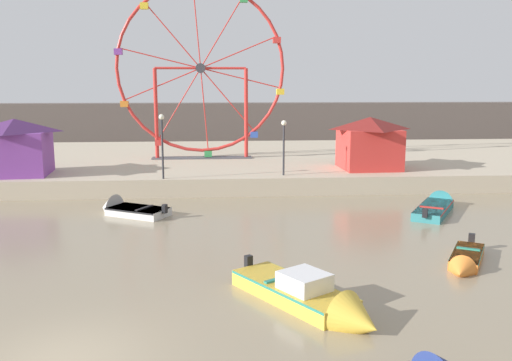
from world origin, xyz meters
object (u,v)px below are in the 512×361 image
(carnival_booth_red_striped, at_px, (369,142))
(promenade_lamp_near, at_px, (284,139))
(ferris_wheel_red_frame, at_px, (201,71))
(carnival_booth_purple_stall, at_px, (16,146))
(motorboat_orange_hull, at_px, (465,261))
(motorboat_teal_painted, at_px, (437,206))
(promenade_lamp_far, at_px, (162,137))
(motorboat_pale_grey, at_px, (125,210))
(motorboat_mustard_yellow, at_px, (315,300))

(carnival_booth_red_striped, bearing_deg, promenade_lamp_near, -161.90)
(ferris_wheel_red_frame, relative_size, carnival_booth_purple_stall, 2.86)
(motorboat_orange_hull, relative_size, carnival_booth_purple_stall, 0.83)
(motorboat_teal_painted, xyz_separation_m, promenade_lamp_far, (-14.86, 4.54, 3.35))
(motorboat_pale_grey, relative_size, motorboat_orange_hull, 1.11)
(ferris_wheel_red_frame, bearing_deg, carnival_booth_red_striped, -28.00)
(motorboat_mustard_yellow, distance_m, motorboat_orange_hull, 7.15)
(motorboat_teal_painted, height_order, promenade_lamp_near, promenade_lamp_near)
(ferris_wheel_red_frame, bearing_deg, motorboat_mustard_yellow, -81.46)
(carnival_booth_purple_stall, height_order, promenade_lamp_far, promenade_lamp_far)
(carnival_booth_red_striped, bearing_deg, motorboat_teal_painted, -79.44)
(motorboat_pale_grey, height_order, ferris_wheel_red_frame, ferris_wheel_red_frame)
(motorboat_pale_grey, distance_m, motorboat_teal_painted, 16.46)
(motorboat_mustard_yellow, xyz_separation_m, promenade_lamp_far, (-5.97, 16.97, 3.25))
(carnival_booth_red_striped, distance_m, promenade_lamp_far, 13.54)
(motorboat_teal_painted, relative_size, carnival_booth_red_striped, 1.31)
(motorboat_teal_painted, distance_m, promenade_lamp_near, 9.75)
(promenade_lamp_far, bearing_deg, carnival_booth_purple_stall, 166.87)
(promenade_lamp_near, bearing_deg, ferris_wheel_red_frame, 122.56)
(motorboat_pale_grey, distance_m, carnival_booth_purple_stall, 10.16)
(motorboat_mustard_yellow, xyz_separation_m, motorboat_orange_hull, (6.24, 3.49, -0.13))
(motorboat_mustard_yellow, bearing_deg, carnival_booth_red_striped, 127.05)
(motorboat_mustard_yellow, bearing_deg, promenade_lamp_near, 142.89)
(motorboat_teal_painted, xyz_separation_m, motorboat_orange_hull, (-2.64, -8.95, -0.03))
(motorboat_pale_grey, height_order, motorboat_orange_hull, motorboat_pale_grey)
(motorboat_pale_grey, height_order, carnival_booth_purple_stall, carnival_booth_purple_stall)
(motorboat_mustard_yellow, bearing_deg, motorboat_teal_painted, 111.50)
(carnival_booth_red_striped, bearing_deg, ferris_wheel_red_frame, 150.02)
(motorboat_teal_painted, distance_m, ferris_wheel_red_frame, 19.85)
(motorboat_orange_hull, bearing_deg, carnival_booth_purple_stall, -95.15)
(ferris_wheel_red_frame, height_order, carnival_booth_purple_stall, ferris_wheel_red_frame)
(carnival_booth_purple_stall, xyz_separation_m, promenade_lamp_near, (16.35, -1.39, 0.45))
(carnival_booth_purple_stall, xyz_separation_m, carnival_booth_red_striped, (22.29, 0.78, -0.02))
(motorboat_mustard_yellow, height_order, carnival_booth_red_striped, carnival_booth_red_striped)
(motorboat_orange_hull, height_order, carnival_booth_red_striped, carnival_booth_red_striped)
(motorboat_mustard_yellow, xyz_separation_m, carnival_booth_red_striped, (7.23, 19.88, 2.53))
(motorboat_orange_hull, distance_m, carnival_booth_red_striped, 16.63)
(motorboat_orange_hull, bearing_deg, promenade_lamp_near, -129.70)
(carnival_booth_red_striped, xyz_separation_m, promenade_lamp_far, (-13.20, -2.90, 0.73))
(motorboat_orange_hull, bearing_deg, carnival_booth_red_striped, -152.37)
(motorboat_teal_painted, relative_size, motorboat_orange_hull, 1.44)
(motorboat_pale_grey, relative_size, carnival_booth_red_striped, 1.01)
(motorboat_mustard_yellow, height_order, promenade_lamp_far, promenade_lamp_far)
(motorboat_pale_grey, xyz_separation_m, promenade_lamp_near, (8.86, 4.94, 3.11))
(motorboat_teal_painted, bearing_deg, carnival_booth_purple_stall, 106.65)
(carnival_booth_purple_stall, distance_m, promenade_lamp_near, 16.41)
(motorboat_pale_grey, xyz_separation_m, motorboat_teal_painted, (16.46, -0.33, 0.01))
(motorboat_teal_painted, distance_m, promenade_lamp_far, 15.89)
(ferris_wheel_red_frame, bearing_deg, promenade_lamp_far, -103.44)
(motorboat_teal_painted, relative_size, promenade_lamp_near, 1.58)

